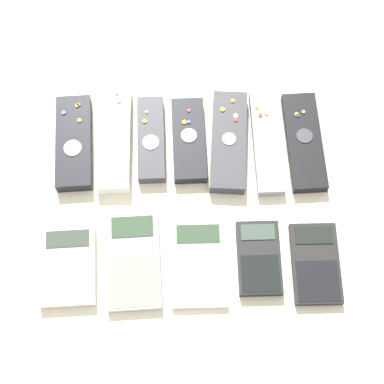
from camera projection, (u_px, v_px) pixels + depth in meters
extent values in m
plane|color=beige|center=(192.00, 207.00, 1.06)|extent=(3.00, 3.00, 0.00)
cube|color=black|center=(76.00, 143.00, 1.09)|extent=(0.07, 0.17, 0.02)
cylinder|color=silver|center=(75.00, 148.00, 1.07)|extent=(0.03, 0.03, 0.00)
cylinder|color=red|center=(81.00, 105.00, 1.10)|extent=(0.01, 0.01, 0.00)
cylinder|color=orange|center=(79.00, 106.00, 1.10)|extent=(0.01, 0.01, 0.00)
cylinder|color=blue|center=(66.00, 113.00, 1.10)|extent=(0.01, 0.01, 0.00)
cylinder|color=yellow|center=(82.00, 120.00, 1.09)|extent=(0.01, 0.01, 0.00)
cube|color=white|center=(117.00, 138.00, 1.09)|extent=(0.06, 0.20, 0.02)
cylinder|color=green|center=(119.00, 93.00, 1.11)|extent=(0.01, 0.01, 0.00)
cylinder|color=blue|center=(122.00, 102.00, 1.10)|extent=(0.01, 0.01, 0.00)
cube|color=#333338|center=(153.00, 139.00, 1.09)|extent=(0.05, 0.16, 0.02)
cylinder|color=silver|center=(153.00, 142.00, 1.08)|extent=(0.03, 0.03, 0.00)
cylinder|color=orange|center=(147.00, 121.00, 1.09)|extent=(0.01, 0.01, 0.00)
cylinder|color=yellow|center=(149.00, 112.00, 1.10)|extent=(0.01, 0.01, 0.00)
cube|color=black|center=(190.00, 140.00, 1.09)|extent=(0.06, 0.16, 0.02)
cylinder|color=#99999E|center=(190.00, 135.00, 1.08)|extent=(0.03, 0.03, 0.00)
cylinder|color=red|center=(192.00, 110.00, 1.10)|extent=(0.01, 0.01, 0.00)
cylinder|color=blue|center=(191.00, 122.00, 1.09)|extent=(0.01, 0.01, 0.00)
cylinder|color=orange|center=(187.00, 122.00, 1.09)|extent=(0.01, 0.01, 0.00)
cube|color=#333338|center=(231.00, 142.00, 1.09)|extent=(0.07, 0.19, 0.02)
cylinder|color=silver|center=(232.00, 139.00, 1.08)|extent=(0.02, 0.02, 0.00)
cylinder|color=orange|center=(235.00, 101.00, 1.11)|extent=(0.01, 0.01, 0.00)
cylinder|color=orange|center=(225.00, 109.00, 1.10)|extent=(0.01, 0.01, 0.00)
cylinder|color=silver|center=(238.00, 116.00, 1.09)|extent=(0.01, 0.01, 0.00)
cylinder|color=red|center=(238.00, 120.00, 1.09)|extent=(0.01, 0.01, 0.00)
cube|color=gray|center=(269.00, 140.00, 1.09)|extent=(0.05, 0.20, 0.02)
cylinder|color=orange|center=(259.00, 107.00, 1.11)|extent=(0.01, 0.01, 0.00)
cylinder|color=yellow|center=(269.00, 114.00, 1.10)|extent=(0.01, 0.01, 0.00)
cylinder|color=red|center=(263.00, 115.00, 1.10)|extent=(0.01, 0.01, 0.00)
cube|color=black|center=(306.00, 142.00, 1.09)|extent=(0.07, 0.18, 0.02)
cylinder|color=#38383D|center=(307.00, 136.00, 1.08)|extent=(0.03, 0.03, 0.00)
cylinder|color=yellow|center=(299.00, 114.00, 1.10)|extent=(0.01, 0.01, 0.00)
cylinder|color=blue|center=(300.00, 116.00, 1.10)|extent=(0.01, 0.01, 0.00)
cylinder|color=yellow|center=(306.00, 112.00, 1.10)|extent=(0.01, 0.01, 0.00)
cube|color=beige|center=(71.00, 267.00, 1.01)|extent=(0.09, 0.13, 0.02)
cube|color=#333D33|center=(70.00, 239.00, 1.02)|extent=(0.07, 0.03, 0.00)
cube|color=gray|center=(70.00, 283.00, 0.99)|extent=(0.08, 0.07, 0.00)
cube|color=#B2B2B7|center=(136.00, 261.00, 1.01)|extent=(0.09, 0.16, 0.01)
cube|color=#2D422D|center=(135.00, 227.00, 1.03)|extent=(0.07, 0.04, 0.00)
cube|color=gray|center=(136.00, 282.00, 0.99)|extent=(0.08, 0.08, 0.00)
cube|color=silver|center=(201.00, 264.00, 1.01)|extent=(0.09, 0.14, 0.01)
cube|color=#2D422D|center=(201.00, 234.00, 1.03)|extent=(0.07, 0.03, 0.00)
cube|color=#88A797|center=(202.00, 283.00, 1.00)|extent=(0.08, 0.07, 0.00)
cube|color=black|center=(262.00, 258.00, 1.01)|extent=(0.07, 0.12, 0.02)
cube|color=#38473D|center=(260.00, 232.00, 1.02)|extent=(0.05, 0.03, 0.00)
cube|color=black|center=(263.00, 274.00, 1.00)|extent=(0.06, 0.06, 0.00)
cube|color=black|center=(318.00, 264.00, 1.01)|extent=(0.08, 0.13, 0.01)
cube|color=black|center=(316.00, 235.00, 1.02)|extent=(0.06, 0.03, 0.00)
cube|color=black|center=(321.00, 281.00, 0.99)|extent=(0.07, 0.07, 0.00)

